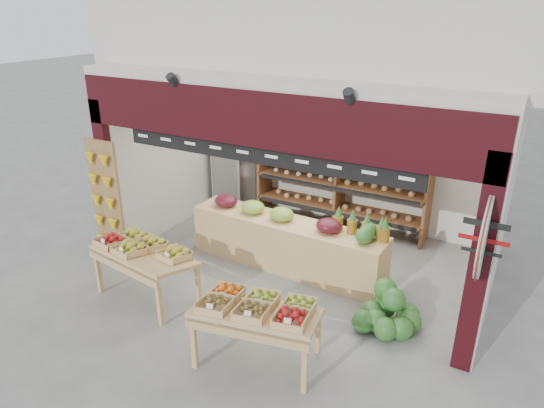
{
  "coord_description": "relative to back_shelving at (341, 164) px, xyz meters",
  "views": [
    {
      "loc": [
        2.98,
        -6.09,
        3.98
      ],
      "look_at": [
        -0.26,
        -0.2,
        1.16
      ],
      "focal_mm": 32.0,
      "sensor_mm": 36.0,
      "label": 1
    }
  ],
  "objects": [
    {
      "name": "watermelon_pile",
      "position": [
        1.75,
        -2.66,
        -1.01
      ],
      "size": [
        0.83,
        0.78,
        0.59
      ],
      "color": "#1C4F1A",
      "rests_on": "ground"
    },
    {
      "name": "display_table_left",
      "position": [
        -1.59,
        -3.57,
        -0.5
      ],
      "size": [
        1.55,
        1.01,
        0.94
      ],
      "color": "tan",
      "rests_on": "ground"
    },
    {
      "name": "cardboard_stack",
      "position": [
        -1.12,
        -1.62,
        -1.0
      ],
      "size": [
        0.97,
        0.7,
        0.61
      ],
      "color": "beige",
      "rests_on": "ground"
    },
    {
      "name": "shop_structure",
      "position": [
        -0.02,
        -0.29,
        2.7
      ],
      "size": [
        6.36,
        5.12,
        5.4
      ],
      "color": "beige",
      "rests_on": "ground"
    },
    {
      "name": "ground",
      "position": [
        -0.02,
        -1.91,
        -1.22
      ],
      "size": [
        60.0,
        60.0,
        0.0
      ],
      "primitive_type": "plane",
      "color": "slate",
      "rests_on": "ground"
    },
    {
      "name": "gift_sign",
      "position": [
        2.73,
        -3.05,
        0.53
      ],
      "size": [
        0.04,
        0.93,
        0.92
      ],
      "color": "#ABD8BE",
      "rests_on": "ground"
    },
    {
      "name": "back_shelving",
      "position": [
        0.0,
        0.0,
        0.0
      ],
      "size": [
        3.27,
        0.54,
        2.0
      ],
      "color": "brown",
      "rests_on": "ground"
    },
    {
      "name": "display_table_right",
      "position": [
        0.57,
        -4.01,
        -0.5
      ],
      "size": [
        1.56,
        1.07,
        0.93
      ],
      "color": "tan",
      "rests_on": "ground"
    },
    {
      "name": "banana_board",
      "position": [
        -2.75,
        -3.08,
        -0.11
      ],
      "size": [
        0.6,
        0.15,
        1.8
      ],
      "color": "olive",
      "rests_on": "ground"
    },
    {
      "name": "refrigerator",
      "position": [
        -2.28,
        -0.12,
        -0.37
      ],
      "size": [
        0.69,
        0.69,
        1.7
      ],
      "primitive_type": "cube",
      "rotation": [
        0.0,
        0.0,
        0.05
      ],
      "color": "silver",
      "rests_on": "ground"
    },
    {
      "name": "mid_counter",
      "position": [
        -0.15,
        -1.88,
        -0.78
      ],
      "size": [
        3.25,
        0.76,
        1.03
      ],
      "color": "tan",
      "rests_on": "ground"
    }
  ]
}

